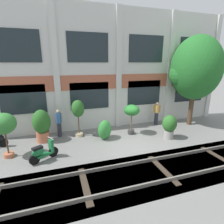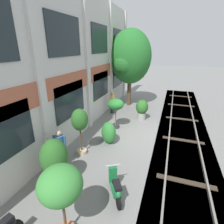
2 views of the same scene
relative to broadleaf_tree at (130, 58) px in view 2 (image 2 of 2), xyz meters
The scene contains 13 objects.
ground_plane 6.56m from the broadleaf_tree, 160.25° to the right, with size 80.00×80.00×0.00m, color slate.
apartment_facade 5.22m from the broadleaf_tree, 163.41° to the left, with size 15.76×0.64×7.58m.
rail_tracks 7.68m from the broadleaf_tree, 139.58° to the right, with size 23.40×2.80×0.43m.
broadleaf_tree is the anchor object (origin of this frame).
potted_plant_terracotta_small 8.15m from the broadleaf_tree, behind, with size 0.74×0.74×2.22m.
potted_plant_low_pan 5.30m from the broadleaf_tree, behind, with size 0.95×0.95×1.86m.
potted_plant_ribbed_drum 10.26m from the broadleaf_tree, behind, with size 0.96×0.96×1.84m.
potted_plant_stone_basin 4.49m from the broadleaf_tree, 150.53° to the right, with size 0.82×0.82×1.41m.
potted_plant_tall_urn 11.59m from the broadleaf_tree, behind, with size 1.09×1.09×2.14m.
scooter_near_curb 10.52m from the broadleaf_tree, 168.25° to the right, with size 1.23×0.82×0.98m.
resident_by_doorway 3.82m from the broadleaf_tree, 163.20° to the left, with size 0.51×0.34×1.64m.
resident_watching_tracks 9.44m from the broadleaf_tree, behind, with size 0.34×0.52×1.67m.
topiary_hedge 7.27m from the broadleaf_tree, behind, with size 0.95×0.70×1.12m, color #2D7A33.
Camera 2 is at (-8.97, -1.59, 4.74)m, focal length 28.00 mm.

